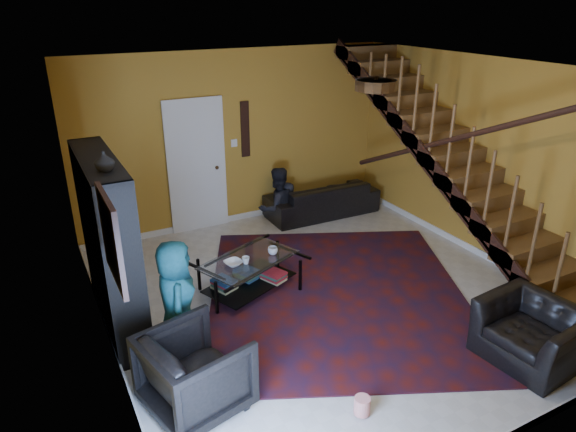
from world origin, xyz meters
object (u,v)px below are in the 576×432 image
Objects in this scene: bookshelf at (111,248)px; sofa at (322,199)px; armchair_right at (532,333)px; coffee_table at (249,273)px; armchair_left at (195,372)px.

bookshelf is 4.20m from sofa.
bookshelf is at bearing 25.29° from sofa.
sofa is 4.37m from armchair_right.
coffee_table is at bearing -2.26° from bookshelf.
coffee_table is (-2.16, -1.76, -0.02)m from sofa.
armchair_left is 0.89× the size of armchair_right.
armchair_right reaches higher than coffee_table.
armchair_left reaches higher than armchair_right.
armchair_right is (3.64, -2.67, -0.65)m from bookshelf.
bookshelf is 1.03× the size of sofa.
bookshelf is 1.76m from coffee_table.
bookshelf reaches higher than sofa.
armchair_left is at bearing -111.94° from armchair_right.
bookshelf reaches higher than armchair_left.
coffee_table is (1.26, 1.65, -0.13)m from armchair_left.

